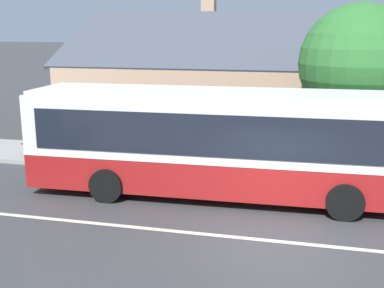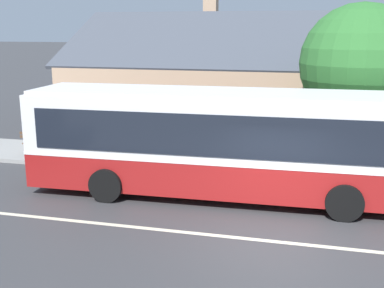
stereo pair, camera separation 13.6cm
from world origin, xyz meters
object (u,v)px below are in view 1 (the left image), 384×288
(transit_bus, at_px, (220,141))
(bench_by_building, at_px, (44,145))
(street_tree_primary, at_px, (358,67))
(bench_down_street, at_px, (156,148))

(transit_bus, relative_size, bench_by_building, 6.32)
(street_tree_primary, bearing_deg, bench_by_building, -170.81)
(transit_bus, xyz_separation_m, bench_by_building, (-7.31, 2.44, -1.13))
(transit_bus, distance_m, street_tree_primary, 6.25)
(bench_down_street, xyz_separation_m, street_tree_primary, (7.13, 1.19, 3.07))
(bench_by_building, bearing_deg, bench_down_street, 8.74)
(bench_down_street, distance_m, street_tree_primary, 7.85)
(bench_by_building, bearing_deg, transit_bus, -18.43)
(transit_bus, bearing_deg, street_tree_primary, 46.11)
(transit_bus, xyz_separation_m, bench_down_street, (-3.00, 3.10, -1.15))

